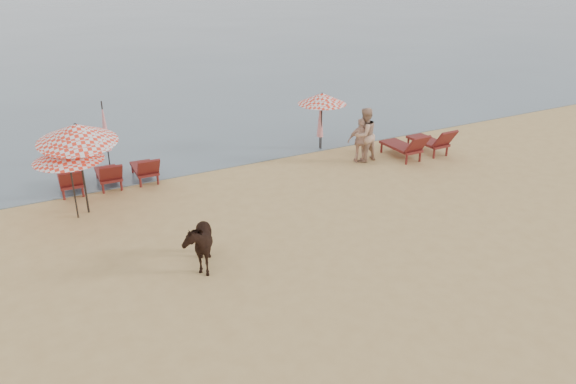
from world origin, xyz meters
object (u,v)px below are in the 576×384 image
object	(u,v)px
umbrella_open_right	(322,98)
umbrella_closed_right	(320,117)
umbrella_open_left_b	(76,133)
lounger_cluster_left	(109,174)
beachgoer_right_b	(361,141)
cow	(198,242)
lounger_cluster_right	(419,143)
umbrella_closed_left	(105,127)
umbrella_open_left_a	(68,154)
beachgoer_right_a	(365,135)

from	to	relation	value
umbrella_open_right	umbrella_closed_right	world-z (taller)	umbrella_open_right
umbrella_open_left_b	umbrella_open_right	world-z (taller)	umbrella_open_left_b
umbrella_open_left_b	umbrella_open_right	xyz separation A→B (m)	(8.66, 1.54, -0.42)
lounger_cluster_left	beachgoer_right_b	size ratio (longest dim) A/B	1.93
cow	lounger_cluster_right	bearing A→B (deg)	38.43
umbrella_closed_right	umbrella_closed_left	bearing A→B (deg)	165.23
umbrella_open_right	beachgoer_right_b	world-z (taller)	umbrella_open_right
beachgoer_right_b	umbrella_closed_left	bearing A→B (deg)	-6.02
umbrella_open_right	cow	distance (m)	9.09
lounger_cluster_right	umbrella_closed_right	xyz separation A→B (m)	(-2.73, 2.37, 0.74)
umbrella_open_left_a	cow	xyz separation A→B (m)	(2.10, -4.05, -1.25)
umbrella_closed_left	cow	size ratio (longest dim) A/B	1.50
umbrella_open_left_a	beachgoer_right_b	distance (m)	9.56
beachgoer_right_b	lounger_cluster_left	bearing A→B (deg)	7.26
beachgoer_right_b	umbrella_open_right	bearing A→B (deg)	-54.17
lounger_cluster_right	cow	distance (m)	10.22
cow	umbrella_open_left_a	bearing A→B (deg)	135.84
lounger_cluster_left	cow	distance (m)	5.89
umbrella_closed_right	beachgoer_right_a	xyz separation A→B (m)	(0.70, -1.82, -0.28)
umbrella_open_left_a	lounger_cluster_left	bearing A→B (deg)	67.70
umbrella_open_right	beachgoer_right_b	xyz separation A→B (m)	(0.52, -1.79, -1.15)
lounger_cluster_left	umbrella_open_right	bearing A→B (deg)	2.68
lounger_cluster_left	umbrella_open_left_b	size ratio (longest dim) A/B	1.11
lounger_cluster_left	umbrella_closed_left	bearing A→B (deg)	81.81
umbrella_closed_right	lounger_cluster_right	bearing A→B (deg)	-41.02
lounger_cluster_left	umbrella_closed_right	world-z (taller)	umbrella_closed_right
umbrella_open_left_a	umbrella_open_left_b	size ratio (longest dim) A/B	0.77
umbrella_open_left_a	umbrella_open_right	distance (m)	9.15
umbrella_open_right	umbrella_closed_left	bearing A→B (deg)	151.69
umbrella_open_left_b	umbrella_closed_left	xyz separation A→B (m)	(1.33, 3.53, -0.96)
beachgoer_right_a	beachgoer_right_b	distance (m)	0.25
umbrella_closed_right	beachgoer_right_b	world-z (taller)	umbrella_closed_right
umbrella_open_left_a	beachgoer_right_b	bearing A→B (deg)	12.91
lounger_cluster_right	beachgoer_right_a	size ratio (longest dim) A/B	1.05
umbrella_open_left_b	cow	xyz separation A→B (m)	(1.77, -4.26, -1.72)
beachgoer_right_a	beachgoer_right_b	world-z (taller)	beachgoer_right_a
umbrella_closed_right	umbrella_open_left_a	bearing A→B (deg)	-168.53
cow	beachgoer_right_a	distance (m)	8.60
lounger_cluster_right	umbrella_open_left_b	world-z (taller)	umbrella_open_left_b
umbrella_closed_right	beachgoer_right_b	bearing A→B (deg)	-74.12
lounger_cluster_right	cow	world-z (taller)	cow
lounger_cluster_right	cow	bearing A→B (deg)	-160.43
umbrella_open_left_a	umbrella_open_left_b	xyz separation A→B (m)	(0.32, 0.21, 0.47)
umbrella_open_left_a	umbrella_closed_right	xyz separation A→B (m)	(8.97, 1.82, -0.66)
umbrella_open_left_b	beachgoer_right_b	bearing A→B (deg)	-21.03
umbrella_closed_right	cow	size ratio (longest dim) A/B	1.32
lounger_cluster_left	umbrella_closed_left	xyz separation A→B (m)	(0.39, 1.96, 0.95)
umbrella_open_left_a	beachgoer_right_a	size ratio (longest dim) A/B	1.10
umbrella_open_left_a	umbrella_closed_left	xyz separation A→B (m)	(1.66, 3.75, -0.49)
umbrella_open_left_b	cow	bearing A→B (deg)	-86.86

